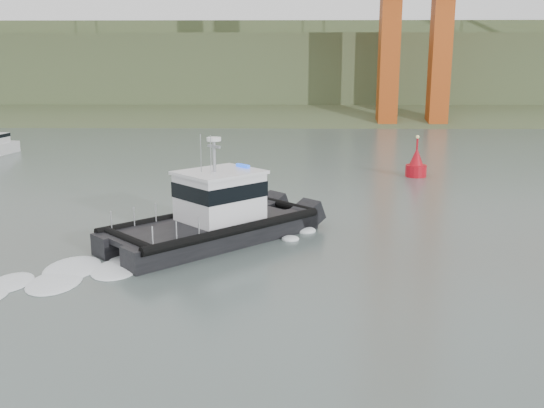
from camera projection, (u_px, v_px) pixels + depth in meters
The scene contains 4 objects.
ground at pixel (246, 314), 24.51m from camera, with size 400.00×400.00×0.00m, color slate.
headlands at pixel (277, 75), 145.09m from camera, with size 500.00×105.36×27.12m.
patrol_boat at pixel (215, 214), 34.36m from camera, with size 12.30×12.02×6.13m.
nav_buoy at pixel (416, 165), 53.96m from camera, with size 1.88×1.88×3.92m.
Camera 1 is at (1.47, -22.83, 9.93)m, focal length 40.00 mm.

